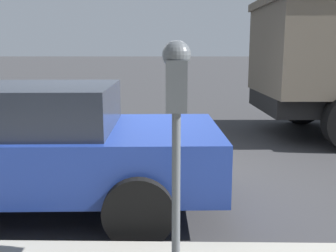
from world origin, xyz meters
TOP-DOWN VIEW (x-y plane):
  - ground_plane at (0.00, 0.00)m, footprint 220.00×220.00m
  - parking_meter at (-2.58, -0.72)m, footprint 0.21×0.19m
  - car_blue at (-1.09, 1.03)m, footprint 2.10×4.40m

SIDE VIEW (x-z plane):
  - ground_plane at x=0.00m, z-range 0.00..0.00m
  - car_blue at x=-1.09m, z-range 0.05..1.42m
  - parking_meter at x=-2.58m, z-range 0.60..2.21m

